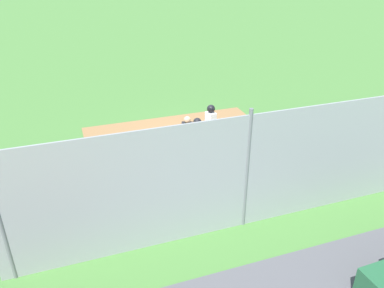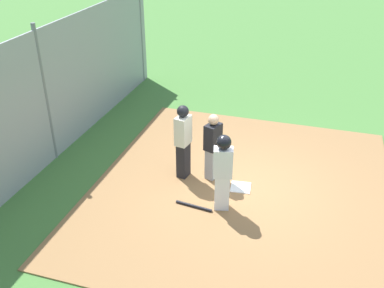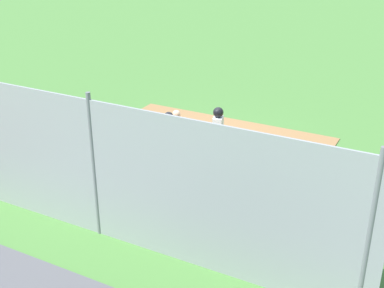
% 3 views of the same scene
% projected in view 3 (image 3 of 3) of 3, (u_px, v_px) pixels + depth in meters
% --- Properties ---
extents(ground_plane, '(140.00, 140.00, 0.00)m').
position_uv_depth(ground_plane, '(196.00, 154.00, 15.39)').
color(ground_plane, '#477A38').
extents(dirt_infield, '(7.20, 6.40, 0.03)m').
position_uv_depth(dirt_infield, '(196.00, 154.00, 15.39)').
color(dirt_infield, olive).
rests_on(dirt_infield, ground_plane).
extents(home_plate, '(0.49, 0.49, 0.02)m').
position_uv_depth(home_plate, '(196.00, 153.00, 15.38)').
color(home_plate, white).
rests_on(home_plate, dirt_infield).
extents(catcher, '(0.45, 0.37, 1.59)m').
position_uv_depth(catcher, '(177.00, 135.00, 14.56)').
color(catcher, '#9E9EA3').
rests_on(catcher, dirt_infield).
extents(umpire, '(0.42, 0.32, 1.77)m').
position_uv_depth(umpire, '(169.00, 141.00, 13.93)').
color(umpire, black).
rests_on(umpire, dirt_infield).
extents(runner, '(0.34, 0.43, 1.70)m').
position_uv_depth(runner, '(218.00, 131.00, 14.43)').
color(runner, silver).
rests_on(runner, dirt_infield).
extents(baseball_bat, '(0.16, 0.81, 0.06)m').
position_uv_depth(baseball_bat, '(214.00, 170.00, 14.31)').
color(baseball_bat, black).
rests_on(baseball_bat, dirt_infield).
extents(backstop_fence, '(12.00, 0.10, 3.35)m').
position_uv_depth(backstop_fence, '(95.00, 170.00, 10.93)').
color(backstop_fence, '#93999E').
rests_on(backstop_fence, ground_plane).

